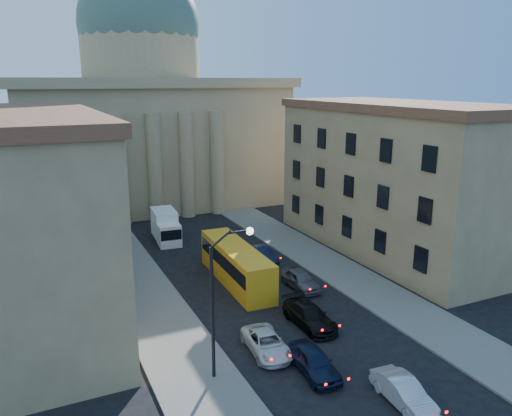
{
  "coord_description": "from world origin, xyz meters",
  "views": [
    {
      "loc": [
        -16.1,
        -16.1,
        16.72
      ],
      "look_at": [
        -0.59,
        17.04,
        7.32
      ],
      "focal_mm": 35.0,
      "sensor_mm": 36.0,
      "label": 1
    }
  ],
  "objects_px": {
    "street_lamp": "(221,292)",
    "car_right_near": "(403,392)",
    "city_bus": "(236,263)",
    "car_left_near": "(314,362)",
    "box_truck": "(166,227)"
  },
  "relations": [
    {
      "from": "car_left_near",
      "to": "city_bus",
      "type": "distance_m",
      "value": 14.63
    },
    {
      "from": "street_lamp",
      "to": "box_truck",
      "type": "distance_m",
      "value": 26.79
    },
    {
      "from": "car_left_near",
      "to": "car_right_near",
      "type": "height_order",
      "value": "car_left_near"
    },
    {
      "from": "street_lamp",
      "to": "car_right_near",
      "type": "relative_size",
      "value": 2.07
    },
    {
      "from": "street_lamp",
      "to": "car_left_near",
      "type": "height_order",
      "value": "street_lamp"
    },
    {
      "from": "street_lamp",
      "to": "box_truck",
      "type": "height_order",
      "value": "street_lamp"
    },
    {
      "from": "car_left_near",
      "to": "car_right_near",
      "type": "bearing_deg",
      "value": -53.96
    },
    {
      "from": "car_left_near",
      "to": "city_bus",
      "type": "bearing_deg",
      "value": 89.08
    },
    {
      "from": "car_left_near",
      "to": "car_right_near",
      "type": "xyz_separation_m",
      "value": [
        2.81,
        -4.46,
        -0.06
      ]
    },
    {
      "from": "street_lamp",
      "to": "city_bus",
      "type": "xyz_separation_m",
      "value": [
        6.17,
        12.55,
        -3.58
      ]
    },
    {
      "from": "city_bus",
      "to": "street_lamp",
      "type": "bearing_deg",
      "value": -114.33
    },
    {
      "from": "car_left_near",
      "to": "car_right_near",
      "type": "relative_size",
      "value": 1.05
    },
    {
      "from": "car_right_near",
      "to": "city_bus",
      "type": "relative_size",
      "value": 0.37
    },
    {
      "from": "car_right_near",
      "to": "city_bus",
      "type": "bearing_deg",
      "value": 98.6
    },
    {
      "from": "street_lamp",
      "to": "car_right_near",
      "type": "bearing_deg",
      "value": -39.7
    }
  ]
}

